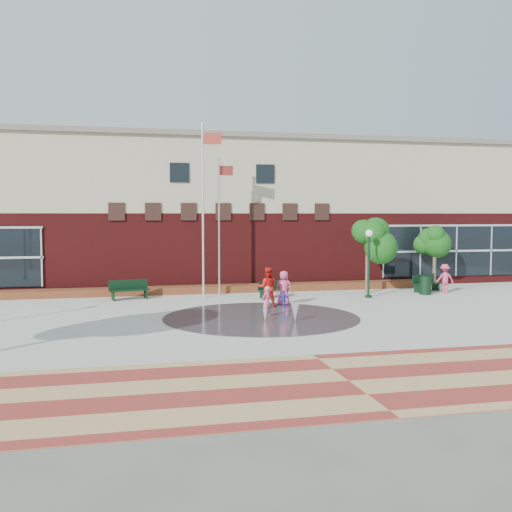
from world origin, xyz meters
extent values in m
plane|color=#666056|center=(0.00, 0.00, 0.00)|extent=(120.00, 120.00, 0.00)
cube|color=#A8A8A0|center=(0.00, 4.00, 0.00)|extent=(46.00, 18.00, 0.01)
cube|color=maroon|center=(0.00, -7.00, 0.00)|extent=(46.00, 6.00, 0.01)
cylinder|color=#383A3D|center=(0.00, 3.00, 0.00)|extent=(8.40, 8.40, 0.01)
cube|color=#521112|center=(0.00, 17.50, 2.25)|extent=(44.00, 10.00, 4.50)
cube|color=tan|center=(0.00, 17.50, 6.75)|extent=(44.00, 10.00, 4.50)
cube|color=slate|center=(0.00, 17.50, 9.05)|extent=(44.40, 10.40, 0.30)
cube|color=black|center=(15.00, 12.48, 2.11)|extent=(10.00, 0.12, 3.19)
cube|color=black|center=(-2.50, 12.48, 6.79)|extent=(1.10, 0.10, 1.10)
cube|color=black|center=(2.50, 12.48, 6.79)|extent=(1.10, 0.10, 1.10)
cube|color=#A00A1C|center=(0.00, 11.60, 0.00)|extent=(26.00, 1.20, 0.40)
cylinder|color=white|center=(-1.57, 9.63, 4.52)|extent=(0.11, 0.11, 9.04)
sphere|color=white|center=(-1.57, 9.63, 9.09)|extent=(0.18, 0.18, 0.18)
cube|color=#A22F27|center=(-1.09, 9.50, 8.38)|extent=(0.97, 0.27, 0.61)
cylinder|color=white|center=(-0.56, 10.55, 3.69)|extent=(0.09, 0.09, 7.38)
sphere|color=white|center=(-0.56, 10.55, 7.43)|extent=(0.15, 0.15, 0.15)
cube|color=#A22F27|center=(-0.15, 10.67, 6.82)|extent=(0.82, 0.25, 0.52)
cylinder|color=black|center=(6.98, 7.71, 1.64)|extent=(0.12, 0.12, 3.27)
cylinder|color=black|center=(6.98, 7.71, 0.08)|extent=(0.35, 0.35, 0.15)
sphere|color=white|center=(6.98, 7.71, 3.45)|extent=(0.38, 0.38, 0.38)
cube|color=black|center=(-5.40, 9.82, 0.51)|extent=(2.13, 1.04, 0.07)
cube|color=black|center=(-5.46, 10.06, 0.78)|extent=(2.01, 0.55, 0.51)
cube|color=black|center=(2.09, 8.85, 0.45)|extent=(1.84, 1.17, 0.06)
cube|color=black|center=(2.01, 9.05, 0.67)|extent=(1.66, 0.76, 0.45)
cube|color=black|center=(11.25, 9.28, 0.49)|extent=(2.02, 1.31, 0.07)
cube|color=black|center=(11.15, 9.50, 0.74)|extent=(1.82, 0.87, 0.49)
cylinder|color=black|center=(10.55, 8.18, 0.52)|extent=(0.63, 0.63, 1.05)
cylinder|color=black|center=(10.55, 8.18, 1.07)|extent=(0.67, 0.67, 0.06)
cylinder|color=#4C3E31|center=(7.66, 9.50, 1.27)|extent=(0.17, 0.17, 2.53)
cylinder|color=#4C3E31|center=(12.65, 10.94, 1.17)|extent=(0.20, 0.20, 2.35)
cone|color=white|center=(1.14, 1.75, 0.00)|extent=(0.39, 0.39, 0.77)
cone|color=white|center=(-0.06, 2.04, 0.00)|extent=(0.22, 0.22, 0.48)
imported|color=#F26188|center=(0.25, 3.09, 0.68)|extent=(0.59, 0.56, 1.36)
imported|color=red|center=(0.97, 5.80, 0.96)|extent=(1.09, 0.94, 1.92)
imported|color=#D74477|center=(1.90, 6.20, 0.85)|extent=(0.99, 0.91, 1.70)
imported|color=#3232BE|center=(1.60, 5.17, 0.44)|extent=(0.56, 0.39, 0.87)
imported|color=#D74267|center=(11.96, 8.57, 0.82)|extent=(1.12, 0.72, 1.64)
camera|label=1|loc=(-5.90, -21.68, 4.44)|focal=42.00mm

